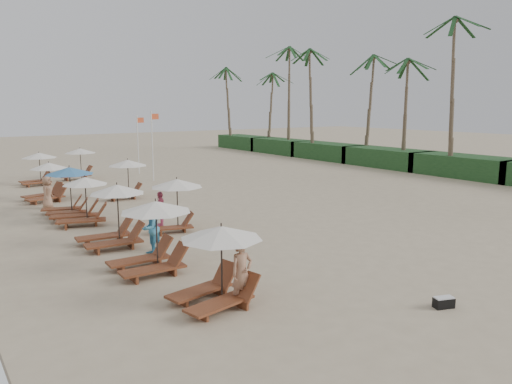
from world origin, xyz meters
TOP-DOWN VIEW (x-y plane):
  - ground at (0.00, 0.00)m, footprint 160.00×160.00m
  - shrub_hedge at (22.00, 14.50)m, footprint 3.20×53.00m
  - palm_row at (21.91, 15.40)m, footprint 7.00×52.00m
  - lounger_station_0 at (-5.73, -3.30)m, footprint 2.61×2.25m
  - lounger_station_1 at (-6.09, 0.22)m, footprint 2.68×2.30m
  - lounger_station_2 at (-6.12, 3.82)m, footprint 2.61×2.09m
  - lounger_station_3 at (-6.10, 8.21)m, footprint 2.62×2.59m
  - lounger_station_4 at (-6.12, 10.41)m, footprint 2.58×2.32m
  - lounger_station_5 at (-6.19, 14.86)m, footprint 2.59×2.35m
  - lounger_station_6 at (-5.36, 21.17)m, footprint 2.51×2.29m
  - inland_station_0 at (-3.11, 4.54)m, footprint 2.55×2.24m
  - inland_station_1 at (-2.19, 12.97)m, footprint 2.69×2.24m
  - inland_station_2 at (-2.34, 22.35)m, footprint 2.82×2.24m
  - beachgoer_near at (-5.14, -3.73)m, footprint 0.66×0.44m
  - beachgoer_mid_a at (-5.22, 2.26)m, footprint 1.11×1.07m
  - beachgoer_far_a at (-3.27, 5.73)m, footprint 0.84×0.97m
  - beachgoer_far_b at (-6.55, 12.62)m, footprint 0.91×0.99m
  - duffel_bag at (-0.83, -6.96)m, footprint 0.59×0.43m
  - flag_pole_near at (1.86, 18.50)m, footprint 0.59×0.08m
  - flag_pole_far at (2.36, 22.48)m, footprint 0.60×0.08m

SIDE VIEW (x-z plane):
  - ground at x=0.00m, z-range 0.00..0.00m
  - duffel_bag at x=-0.83m, z-range 0.00..0.30m
  - beachgoer_far_a at x=-3.27m, z-range 0.00..1.56m
  - shrub_hedge at x=22.00m, z-range 0.00..1.60m
  - beachgoer_far_b at x=-6.55m, z-range 0.00..1.70m
  - beachgoer_near at x=-5.14m, z-range 0.00..1.79m
  - beachgoer_mid_a at x=-5.22m, z-range 0.00..1.81m
  - lounger_station_3 at x=-6.10m, z-range -0.12..2.00m
  - lounger_station_5 at x=-6.19m, z-range -0.09..2.07m
  - lounger_station_2 at x=-6.12m, z-range -0.14..2.22m
  - lounger_station_0 at x=-5.73m, z-range 0.00..2.15m
  - lounger_station_1 at x=-6.09m, z-range -0.04..2.26m
  - lounger_station_6 at x=-5.36m, z-range 0.07..2.26m
  - lounger_station_4 at x=-6.12m, z-range 0.06..2.42m
  - inland_station_2 at x=-2.34m, z-range 0.18..2.41m
  - inland_station_1 at x=-2.19m, z-range 0.26..2.49m
  - inland_station_0 at x=-3.11m, z-range 0.37..2.60m
  - flag_pole_far at x=2.36m, z-range 0.25..4.84m
  - flag_pole_near at x=1.86m, z-range 0.25..5.20m
  - palm_row at x=21.91m, z-range 3.76..16.06m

